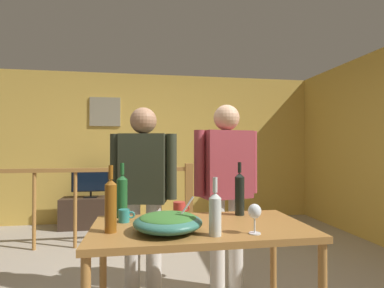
{
  "coord_description": "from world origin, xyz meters",
  "views": [
    {
      "loc": [
        -0.26,
        -2.62,
        1.27
      ],
      "look_at": [
        0.1,
        -0.4,
        1.3
      ],
      "focal_mm": 28.12,
      "sensor_mm": 36.0,
      "label": 1
    }
  ],
  "objects_px": {
    "tv_console": "(91,212)",
    "wine_bottle_green": "(122,195)",
    "person_standing_right": "(227,181)",
    "salad_bowl": "(168,221)",
    "wine_bottle_dark": "(240,193)",
    "mug_teal": "(124,216)",
    "serving_table": "(200,237)",
    "person_standing_left": "(143,186)",
    "wine_bottle_clear": "(215,213)",
    "wine_glass": "(255,213)",
    "mug_red": "(179,209)",
    "stair_railing": "(112,196)",
    "wine_bottle_amber": "(111,204)",
    "framed_picture": "(105,112)",
    "flat_screen_tv": "(91,181)"
  },
  "relations": [
    {
      "from": "wine_glass",
      "to": "person_standing_right",
      "type": "distance_m",
      "value": 0.91
    },
    {
      "from": "framed_picture",
      "to": "stair_railing",
      "type": "bearing_deg",
      "value": -79.08
    },
    {
      "from": "wine_bottle_dark",
      "to": "mug_teal",
      "type": "distance_m",
      "value": 0.84
    },
    {
      "from": "salad_bowl",
      "to": "wine_bottle_dark",
      "type": "relative_size",
      "value": 1.05
    },
    {
      "from": "wine_glass",
      "to": "person_standing_right",
      "type": "bearing_deg",
      "value": 84.38
    },
    {
      "from": "wine_bottle_amber",
      "to": "person_standing_right",
      "type": "bearing_deg",
      "value": 39.03
    },
    {
      "from": "flat_screen_tv",
      "to": "serving_table",
      "type": "distance_m",
      "value": 3.29
    },
    {
      "from": "tv_console",
      "to": "mug_red",
      "type": "bearing_deg",
      "value": -69.07
    },
    {
      "from": "wine_glass",
      "to": "person_standing_left",
      "type": "xyz_separation_m",
      "value": [
        -0.63,
        0.9,
        0.05
      ]
    },
    {
      "from": "flat_screen_tv",
      "to": "serving_table",
      "type": "relative_size",
      "value": 0.42
    },
    {
      "from": "tv_console",
      "to": "wine_bottle_clear",
      "type": "distance_m",
      "value": 3.62
    },
    {
      "from": "wine_glass",
      "to": "person_standing_left",
      "type": "bearing_deg",
      "value": 125.05
    },
    {
      "from": "tv_console",
      "to": "person_standing_right",
      "type": "bearing_deg",
      "value": -57.57
    },
    {
      "from": "wine_bottle_amber",
      "to": "mug_teal",
      "type": "relative_size",
      "value": 3.6
    },
    {
      "from": "wine_bottle_clear",
      "to": "wine_bottle_green",
      "type": "relative_size",
      "value": 0.85
    },
    {
      "from": "stair_railing",
      "to": "wine_glass",
      "type": "relative_size",
      "value": 17.48
    },
    {
      "from": "stair_railing",
      "to": "wine_bottle_dark",
      "type": "relative_size",
      "value": 7.73
    },
    {
      "from": "wine_bottle_dark",
      "to": "person_standing_right",
      "type": "bearing_deg",
      "value": 87.24
    },
    {
      "from": "person_standing_left",
      "to": "person_standing_right",
      "type": "xyz_separation_m",
      "value": [
        0.72,
        0.0,
        0.03
      ]
    },
    {
      "from": "wine_bottle_green",
      "to": "mug_red",
      "type": "relative_size",
      "value": 3.13
    },
    {
      "from": "tv_console",
      "to": "wine_glass",
      "type": "bearing_deg",
      "value": -66.4
    },
    {
      "from": "flat_screen_tv",
      "to": "salad_bowl",
      "type": "height_order",
      "value": "salad_bowl"
    },
    {
      "from": "flat_screen_tv",
      "to": "wine_bottle_amber",
      "type": "xyz_separation_m",
      "value": [
        0.64,
        -3.14,
        0.2
      ]
    },
    {
      "from": "person_standing_left",
      "to": "tv_console",
      "type": "bearing_deg",
      "value": -59.61
    },
    {
      "from": "serving_table",
      "to": "wine_bottle_green",
      "type": "bearing_deg",
      "value": 149.68
    },
    {
      "from": "wine_glass",
      "to": "wine_bottle_clear",
      "type": "relative_size",
      "value": 0.52
    },
    {
      "from": "wine_bottle_green",
      "to": "wine_bottle_amber",
      "type": "relative_size",
      "value": 0.99
    },
    {
      "from": "stair_railing",
      "to": "mug_teal",
      "type": "xyz_separation_m",
      "value": [
        0.28,
        -1.95,
        0.16
      ]
    },
    {
      "from": "framed_picture",
      "to": "mug_teal",
      "type": "height_order",
      "value": "framed_picture"
    },
    {
      "from": "mug_teal",
      "to": "wine_bottle_dark",
      "type": "bearing_deg",
      "value": 5.65
    },
    {
      "from": "mug_teal",
      "to": "wine_bottle_amber",
      "type": "bearing_deg",
      "value": -105.48
    },
    {
      "from": "wine_bottle_green",
      "to": "person_standing_right",
      "type": "relative_size",
      "value": 0.24
    },
    {
      "from": "tv_console",
      "to": "mug_teal",
      "type": "height_order",
      "value": "mug_teal"
    },
    {
      "from": "mug_red",
      "to": "wine_bottle_clear",
      "type": "bearing_deg",
      "value": -74.12
    },
    {
      "from": "wine_glass",
      "to": "wine_bottle_clear",
      "type": "bearing_deg",
      "value": 179.39
    },
    {
      "from": "framed_picture",
      "to": "mug_teal",
      "type": "bearing_deg",
      "value": -80.83
    },
    {
      "from": "flat_screen_tv",
      "to": "mug_teal",
      "type": "bearing_deg",
      "value": -76.43
    },
    {
      "from": "serving_table",
      "to": "person_standing_left",
      "type": "xyz_separation_m",
      "value": [
        -0.36,
        0.66,
        0.25
      ]
    },
    {
      "from": "flat_screen_tv",
      "to": "salad_bowl",
      "type": "relative_size",
      "value": 1.4
    },
    {
      "from": "tv_console",
      "to": "wine_bottle_green",
      "type": "relative_size",
      "value": 2.33
    },
    {
      "from": "stair_railing",
      "to": "wine_bottle_dark",
      "type": "distance_m",
      "value": 2.19
    },
    {
      "from": "framed_picture",
      "to": "stair_railing",
      "type": "distance_m",
      "value": 1.79
    },
    {
      "from": "serving_table",
      "to": "wine_bottle_dark",
      "type": "xyz_separation_m",
      "value": [
        0.34,
        0.24,
        0.24
      ]
    },
    {
      "from": "wine_bottle_green",
      "to": "salad_bowl",
      "type": "bearing_deg",
      "value": -54.95
    },
    {
      "from": "tv_console",
      "to": "serving_table",
      "type": "height_order",
      "value": "serving_table"
    },
    {
      "from": "wine_glass",
      "to": "mug_teal",
      "type": "relative_size",
      "value": 1.58
    },
    {
      "from": "person_standing_right",
      "to": "salad_bowl",
      "type": "bearing_deg",
      "value": 41.79
    },
    {
      "from": "stair_railing",
      "to": "flat_screen_tv",
      "type": "distance_m",
      "value": 1.05
    },
    {
      "from": "salad_bowl",
      "to": "wine_bottle_amber",
      "type": "xyz_separation_m",
      "value": [
        -0.33,
        0.04,
        0.1
      ]
    },
    {
      "from": "stair_railing",
      "to": "wine_bottle_amber",
      "type": "bearing_deg",
      "value": -84.5
    }
  ]
}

